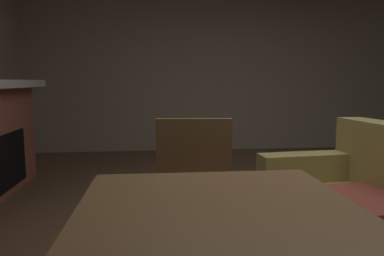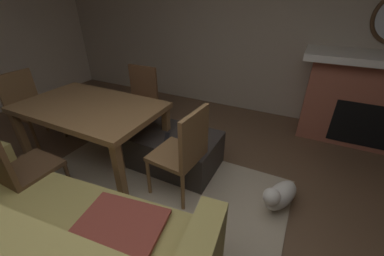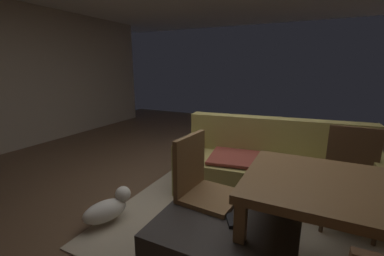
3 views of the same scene
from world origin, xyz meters
name	(u,v)px [view 1 (image 1 of 3)]	position (x,y,z in m)	size (l,w,h in m)	color
wall_left	(217,72)	(-3.92, 0.00, 1.29)	(0.12, 6.70, 2.58)	#B7A893
tv_remote	(149,237)	(0.48, -1.06, 0.42)	(0.05, 0.16, 0.02)	black
dining_chair_west	(194,192)	(0.14, -0.81, 0.52)	(0.48, 0.48, 0.93)	brown
small_dog	(159,203)	(-0.73, -1.00, 0.17)	(0.34, 0.49, 0.29)	silver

